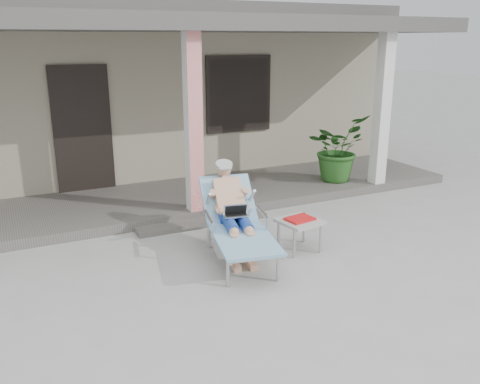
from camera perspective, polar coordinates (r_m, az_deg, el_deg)
ground at (r=6.04m, az=2.41°, el=-9.25°), size 60.00×60.00×0.00m
house at (r=11.60m, az=-13.01°, el=11.55°), size 10.40×5.40×3.30m
porch_deck at (r=8.59m, az=-7.01°, el=-0.76°), size 10.00×2.00×0.15m
porch_overhang at (r=8.14m, az=-7.59°, el=17.65°), size 10.00×2.30×2.85m
porch_step at (r=7.58m, az=-4.17°, el=-3.41°), size 2.00×0.30×0.07m
lounger at (r=6.33m, az=-0.57°, el=-0.94°), size 1.01×1.86×1.17m
side_table at (r=6.61m, az=6.71°, el=-3.46°), size 0.57×0.57×0.44m
potted_palm at (r=9.43m, az=10.81°, el=4.86°), size 1.36×1.28×1.19m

